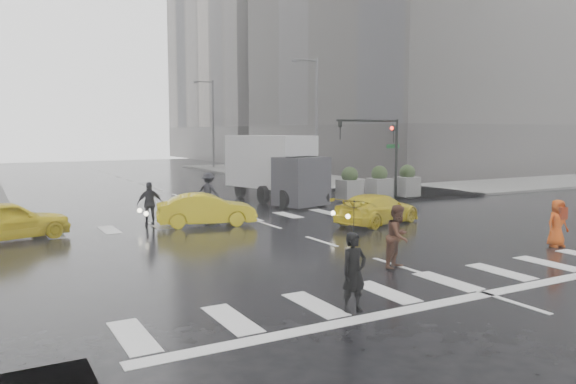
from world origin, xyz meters
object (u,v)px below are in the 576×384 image
pedestrian_orange (557,223)px  taxi_mid (206,210)px  pedestrian_brown (398,236)px  taxi_front (6,221)px  box_truck (278,167)px  traffic_signal_pole (382,143)px

pedestrian_orange → taxi_mid: size_ratio=0.40×
pedestrian_orange → taxi_mid: pedestrian_orange is taller
pedestrian_brown → taxi_front: 13.55m
taxi_mid → pedestrian_brown: bearing=-152.9°
taxi_front → taxi_mid: bearing=-108.0°
taxi_front → box_truck: (13.55, 5.12, 1.21)m
taxi_mid → box_truck: (6.27, 5.49, 1.27)m
pedestrian_orange → box_truck: size_ratio=0.23×
traffic_signal_pole → box_truck: size_ratio=0.66×
pedestrian_orange → pedestrian_brown: bearing=-173.8°
pedestrian_brown → box_truck: 15.44m
traffic_signal_pole → pedestrian_orange: bearing=-101.9°
traffic_signal_pole → taxi_mid: bearing=-165.6°
traffic_signal_pole → box_truck: traffic_signal_pole is taller
box_truck → taxi_front: bearing=-175.5°
pedestrian_brown → traffic_signal_pole: bearing=28.3°
box_truck → pedestrian_brown: bearing=-121.7°
taxi_mid → box_truck: box_truck is taller
pedestrian_orange → traffic_signal_pole: bearing=87.3°
pedestrian_brown → taxi_mid: size_ratio=0.45×
taxi_mid → traffic_signal_pole: bearing=-61.5°
pedestrian_orange → taxi_mid: bearing=141.0°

